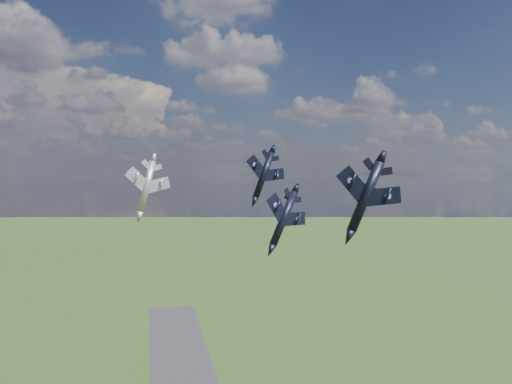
{
  "coord_description": "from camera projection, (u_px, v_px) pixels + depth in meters",
  "views": [
    {
      "loc": [
        -13.69,
        -75.43,
        86.71
      ],
      "look_at": [
        4.63,
        9.78,
        83.56
      ],
      "focal_mm": 35.0,
      "sensor_mm": 36.0,
      "label": 1
    }
  ],
  "objects": [
    {
      "name": "jet_right_navy",
      "position": [
        366.0,
        197.0,
        64.49
      ],
      "size": [
        12.13,
        14.86,
        6.16
      ],
      "primitive_type": null,
      "rotation": [
        0.0,
        0.39,
        -0.18
      ],
      "color": "black"
    },
    {
      "name": "jet_high_navy",
      "position": [
        264.0,
        175.0,
        110.65
      ],
      "size": [
        14.36,
        17.11,
        6.83
      ],
      "primitive_type": null,
      "rotation": [
        0.0,
        0.38,
        0.25
      ],
      "color": "black"
    },
    {
      "name": "jet_lead_navy",
      "position": [
        284.0,
        218.0,
        80.76
      ],
      "size": [
        13.98,
        15.83,
        6.84
      ],
      "primitive_type": null,
      "rotation": [
        0.0,
        0.49,
        0.41
      ],
      "color": "black"
    },
    {
      "name": "jet_left_silver",
      "position": [
        147.0,
        187.0,
        92.96
      ],
      "size": [
        14.52,
        16.31,
        5.21
      ],
      "primitive_type": null,
      "rotation": [
        0.0,
        0.26,
        0.4
      ],
      "color": "gray"
    }
  ]
}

